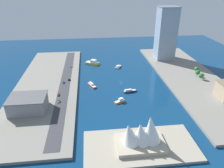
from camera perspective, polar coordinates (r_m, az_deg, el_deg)
ground_plane at (r=257.51m, az=2.44°, el=0.64°), size 440.00×440.00×0.00m
quay_west at (r=282.78m, az=20.09°, el=1.68°), size 70.00×240.00×2.49m
quay_east at (r=259.13m, az=-16.88°, el=-0.06°), size 70.00×240.00×2.49m
peninsula_point at (r=164.03m, az=7.59°, el=-16.13°), size 82.82×40.10×2.00m
road_strip at (r=255.45m, az=-12.46°, el=0.43°), size 11.67×228.00×0.15m
patrol_launch_navy at (r=233.82m, az=4.78°, el=-1.86°), size 15.86×5.83×3.53m
yacht_sleek_gray at (r=299.52m, az=1.64°, el=4.68°), size 10.54×13.99×3.48m
ferry_yellow_fast at (r=312.53m, az=-5.25°, el=5.75°), size 21.59×17.45×6.97m
water_taxi_orange at (r=213.77m, az=2.12°, el=-4.58°), size 12.05×8.46×4.36m
tugboat_red at (r=246.82m, az=-5.42°, el=-0.29°), size 10.34×16.33×3.67m
warehouse_low_gray at (r=208.53m, az=-21.64°, el=-4.95°), size 33.29×25.62×13.98m
tower_tall_glass at (r=328.96m, az=14.29°, el=13.00°), size 27.60×25.21×75.71m
van_white at (r=298.60m, az=-10.98°, el=4.58°), size 1.95×4.76×1.59m
hatchback_blue at (r=253.98m, az=-12.89°, el=0.43°), size 2.03×5.12×1.50m
sedan_silver at (r=216.28m, az=-14.14°, el=-4.48°), size 2.11×4.31×1.68m
pickup_red at (r=228.30m, az=-14.25°, el=-2.77°), size 1.93×4.94×1.70m
suv_black at (r=260.17m, az=-11.48°, el=1.23°), size 2.19×4.60×1.66m
traffic_light_waterfront at (r=294.70m, az=-10.42°, el=5.05°), size 0.36×0.36×6.50m
opera_landmark at (r=157.02m, az=7.88°, el=-13.19°), size 35.51×24.12×25.47m
park_tree_cluster at (r=285.10m, az=22.22°, el=2.97°), size 9.01×24.61×8.72m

